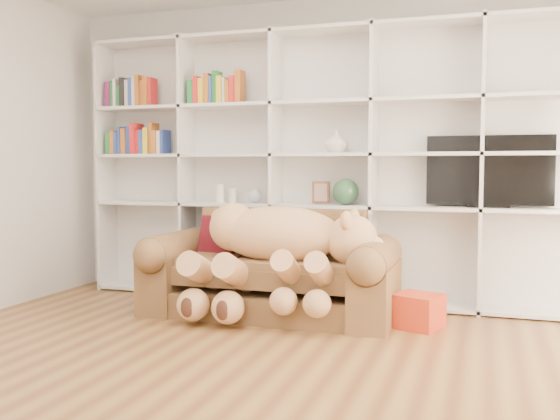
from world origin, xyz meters
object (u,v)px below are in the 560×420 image
(gift_box, at_px, (418,311))
(teddy_bear, at_px, (277,246))
(tv, at_px, (489,172))
(sofa, at_px, (271,275))

(gift_box, bearing_deg, teddy_bear, -174.83)
(teddy_bear, relative_size, tv, 1.51)
(sofa, xyz_separation_m, teddy_bear, (0.11, -0.17, 0.27))
(sofa, distance_m, tv, 1.96)
(tv, bearing_deg, teddy_bear, -152.55)
(sofa, bearing_deg, gift_box, -3.45)
(teddy_bear, bearing_deg, gift_box, -3.71)
(sofa, height_order, tv, tv)
(gift_box, relative_size, tv, 0.32)
(teddy_bear, distance_m, tv, 1.84)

